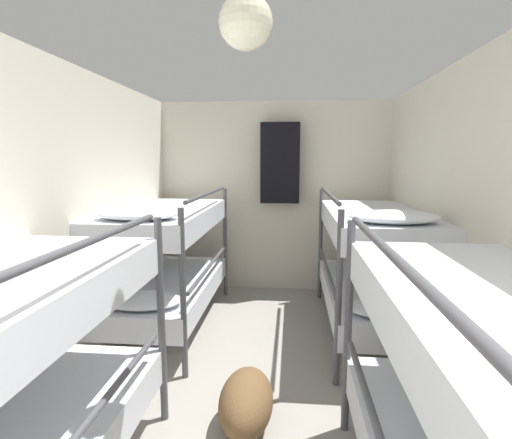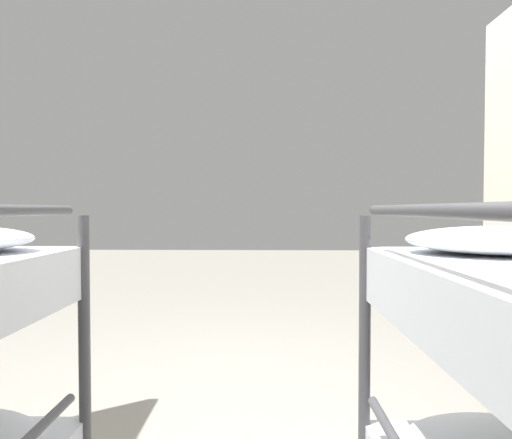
{
  "view_description": "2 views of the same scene",
  "coord_description": "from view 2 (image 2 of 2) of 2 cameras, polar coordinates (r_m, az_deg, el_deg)",
  "views": [
    {
      "loc": [
        0.21,
        0.19,
        1.55
      ],
      "look_at": [
        -0.09,
        3.56,
        1.04
      ],
      "focal_mm": 28.0,
      "sensor_mm": 36.0,
      "label": 1
    },
    {
      "loc": [
        -0.15,
        2.07,
        1.25
      ],
      "look_at": [
        -0.13,
        0.81,
        1.22
      ],
      "focal_mm": 28.0,
      "sensor_mm": 36.0,
      "label": 2
    }
  ],
  "objects": []
}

